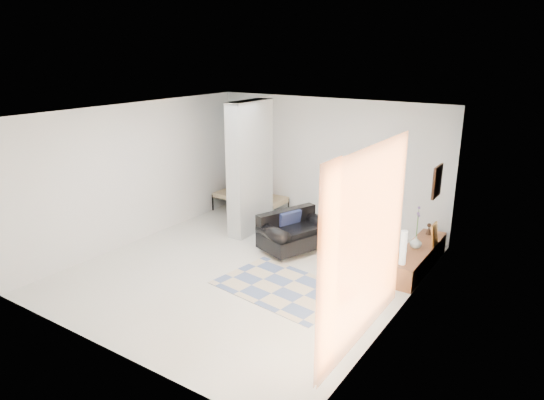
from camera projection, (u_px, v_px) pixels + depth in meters
The scene contains 17 objects.
floor at pixel (249, 269), 8.72m from camera, with size 6.00×6.00×0.00m, color silver.
ceiling at pixel (246, 112), 7.89m from camera, with size 6.00×6.00×0.00m, color white.
wall_back at pixel (328, 162), 10.70m from camera, with size 6.00×6.00×0.00m, color silver.
wall_front at pixel (103, 253), 5.91m from camera, with size 6.00×6.00×0.00m, color silver.
wall_left at pixel (137, 173), 9.75m from camera, with size 6.00×6.00×0.00m, color silver.
wall_right at pixel (404, 225), 6.86m from camera, with size 6.00×6.00×0.00m, color silver.
partition_column at pixel (250, 168), 10.16m from camera, with size 0.35×1.20×2.80m, color #A1A6A8.
hallway_door at pixel (250, 167), 11.88m from camera, with size 0.85×0.06×2.04m, color silver.
curtain at pixel (367, 246), 5.97m from camera, with size 2.55×2.55×0.00m, color #FE8942.
wall_art at pixel (437, 181), 8.16m from camera, with size 0.04×0.45×0.55m, color #321A0D.
media_console at pixel (418, 258), 8.69m from camera, with size 0.45×2.06×0.80m.
loveseat at pixel (294, 232), 9.47m from camera, with size 1.23×1.57×0.76m.
daybed at pixel (250, 196), 11.67m from camera, with size 1.78×0.77×0.77m.
area_rug at pixel (283, 287), 8.02m from camera, with size 2.13×1.42×0.01m, color #C0B093.
cylinder_lamp at pixel (403, 248), 7.88m from camera, with size 0.11×0.11×0.58m, color white.
bronze_figurine at pixel (429, 229), 9.23m from camera, with size 0.11×0.11×0.22m, color #332116, non-canonical shape.
vase at pixel (416, 242), 8.59m from camera, with size 0.21×0.21×0.22m, color silver.
Camera 1 is at (4.73, -6.42, 3.76)m, focal length 32.00 mm.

